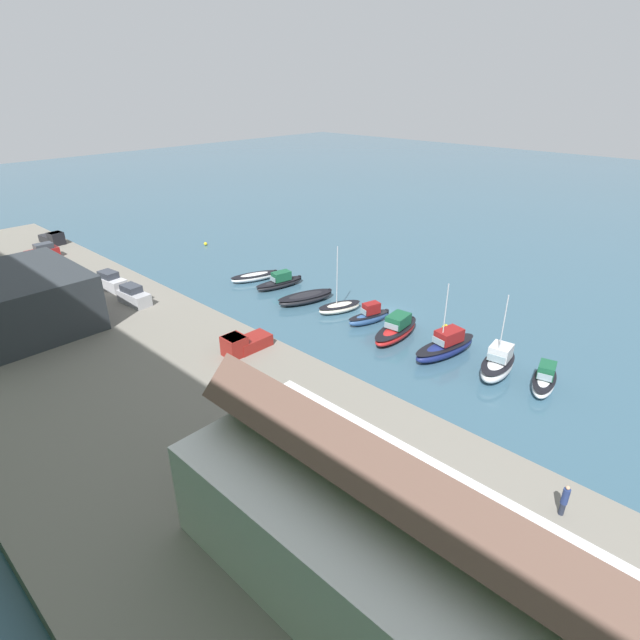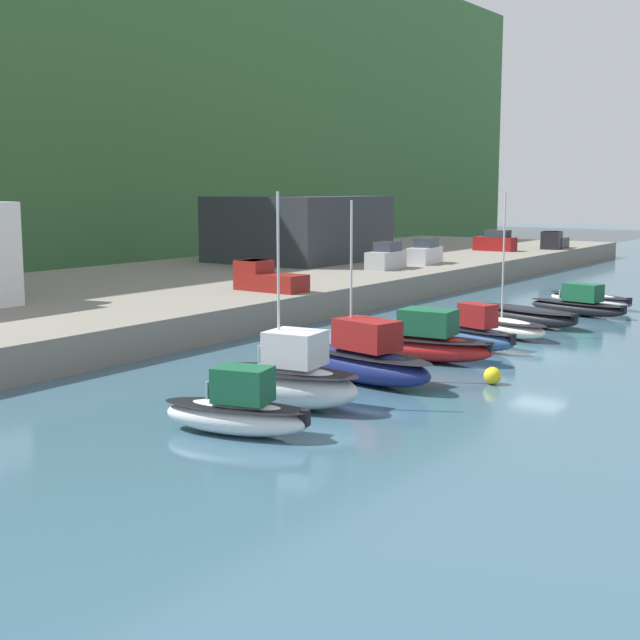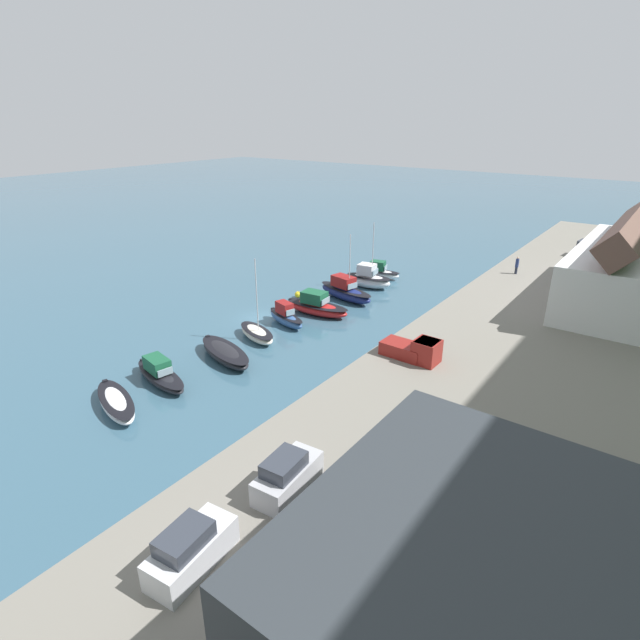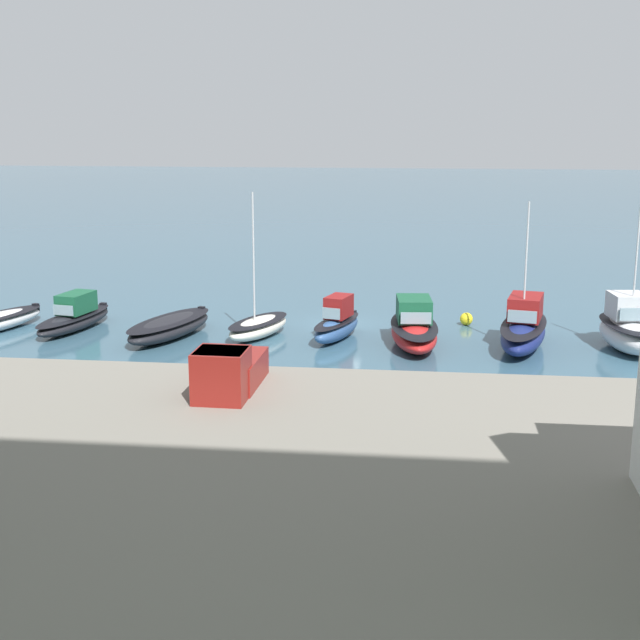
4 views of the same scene
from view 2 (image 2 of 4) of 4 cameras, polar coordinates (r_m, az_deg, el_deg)
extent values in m
plane|color=#385B70|center=(45.80, 13.88, -2.22)|extent=(320.00, 320.00, 0.00)
cube|color=gray|center=(61.70, -11.80, 1.41)|extent=(130.90, 26.36, 1.79)
cube|color=#2D3338|center=(80.22, -1.37, 5.88)|extent=(13.68, 11.69, 5.72)
cube|color=slate|center=(76.98, 2.13, 5.77)|extent=(12.99, 0.10, 3.43)
ellipsoid|color=white|center=(30.55, -5.38, -6.24)|extent=(2.99, 5.57, 1.16)
ellipsoid|color=black|center=(30.45, -5.39, -5.50)|extent=(3.08, 5.69, 0.12)
cube|color=#195638|center=(30.15, -4.96, -4.13)|extent=(1.74, 2.12, 1.19)
cube|color=#8CA5B2|center=(30.67, -6.77, -4.28)|extent=(1.20, 0.38, 0.59)
cube|color=black|center=(29.49, -0.97, -6.27)|extent=(0.42, 0.36, 0.56)
ellipsoid|color=silver|center=(34.00, -2.01, -4.24)|extent=(3.04, 5.96, 1.66)
ellipsoid|color=black|center=(33.88, -2.01, -3.28)|extent=(3.15, 6.09, 0.12)
cube|color=silver|center=(33.57, -1.60, -1.82)|extent=(2.00, 2.20, 1.31)
cube|color=#8CA5B2|center=(34.17, -3.29, -1.98)|extent=(1.58, 0.30, 0.66)
cylinder|color=silver|center=(33.55, -2.68, 2.66)|extent=(0.10, 0.10, 6.51)
ellipsoid|color=navy|center=(38.43, 2.60, -2.89)|extent=(3.69, 7.94, 1.48)
ellipsoid|color=black|center=(38.33, 2.60, -2.13)|extent=(3.80, 8.11, 0.12)
cube|color=maroon|center=(37.92, 3.03, -0.93)|extent=(2.15, 2.96, 1.27)
cube|color=#8CA5B2|center=(38.98, 1.43, -0.95)|extent=(1.47, 0.40, 0.64)
cylinder|color=silver|center=(38.25, 2.01, 2.96)|extent=(0.10, 0.10, 6.30)
ellipsoid|color=red|center=(43.43, 6.46, -1.73)|extent=(3.05, 7.45, 1.30)
ellipsoid|color=black|center=(43.35, 6.47, -1.14)|extent=(3.16, 7.60, 0.12)
cube|color=#195638|center=(43.09, 6.93, -0.12)|extent=(2.01, 2.70, 1.22)
cube|color=#8CA5B2|center=(43.67, 5.21, -0.22)|extent=(1.60, 0.25, 0.61)
cube|color=black|center=(42.20, 10.79, -1.77)|extent=(0.38, 0.31, 0.56)
ellipsoid|color=#33568E|center=(46.83, 9.77, -1.12)|extent=(2.86, 5.48, 1.20)
ellipsoid|color=black|center=(46.76, 9.79, -0.61)|extent=(2.94, 5.59, 0.12)
cube|color=maroon|center=(46.48, 10.06, 0.30)|extent=(1.56, 2.08, 1.20)
cube|color=#8CA5B2|center=(47.20, 9.06, 0.23)|extent=(0.98, 0.37, 0.60)
cube|color=black|center=(45.22, 12.18, -1.22)|extent=(0.42, 0.37, 0.56)
ellipsoid|color=white|center=(50.80, 11.86, -0.50)|extent=(3.62, 5.63, 1.06)
ellipsoid|color=black|center=(50.74, 11.88, -0.09)|extent=(3.73, 5.75, 0.12)
cylinder|color=silver|center=(50.60, 11.67, 4.06)|extent=(0.10, 0.10, 6.99)
ellipsoid|color=black|center=(55.52, 13.08, 0.26)|extent=(4.32, 7.60, 1.15)
ellipsoid|color=black|center=(55.47, 13.10, 0.68)|extent=(4.45, 7.77, 0.12)
cube|color=black|center=(53.46, 15.98, 0.09)|extent=(0.43, 0.37, 0.56)
ellipsoid|color=black|center=(60.73, 16.15, 0.75)|extent=(3.07, 6.97, 0.96)
ellipsoid|color=black|center=(60.69, 16.16, 1.07)|extent=(3.17, 7.12, 0.12)
cube|color=#195638|center=(60.44, 16.47, 1.71)|extent=(1.80, 2.58, 1.14)
cube|color=#8CA5B2|center=(61.11, 15.37, 1.66)|extent=(1.24, 0.33, 0.57)
cube|color=black|center=(59.23, 18.85, 0.63)|extent=(0.41, 0.34, 0.56)
ellipsoid|color=silver|center=(65.02, 16.88, 1.22)|extent=(3.96, 6.85, 0.99)
ellipsoid|color=black|center=(64.97, 16.89, 1.52)|extent=(4.08, 7.00, 0.12)
cube|color=black|center=(63.20, 19.16, 1.10)|extent=(0.43, 0.38, 0.56)
cube|color=maroon|center=(94.18, 11.13, 4.80)|extent=(1.84, 4.22, 1.40)
cube|color=#333842|center=(93.99, 11.32, 5.45)|extent=(1.55, 2.32, 0.76)
cube|color=#B7B7BC|center=(72.25, 4.23, 3.85)|extent=(4.34, 2.15, 1.40)
cube|color=#333842|center=(72.46, 4.35, 4.72)|extent=(2.43, 1.72, 0.76)
cube|color=silver|center=(77.45, 6.71, 4.13)|extent=(4.38, 2.27, 1.40)
cube|color=#333842|center=(77.67, 6.81, 4.94)|extent=(2.47, 1.78, 0.76)
cube|color=black|center=(99.76, 14.88, 4.79)|extent=(3.69, 2.34, 1.10)
cube|color=black|center=(97.78, 14.60, 4.96)|extent=(2.07, 2.08, 1.90)
cube|color=#2D333D|center=(97.74, 14.62, 5.37)|extent=(1.79, 1.95, 0.50)
cube|color=maroon|center=(56.25, -2.68, 2.39)|extent=(2.09, 3.56, 1.10)
cube|color=maroon|center=(57.49, -4.26, 2.91)|extent=(1.95, 1.94, 1.90)
cube|color=#2D333D|center=(57.43, -4.27, 3.60)|extent=(1.84, 1.66, 0.50)
sphere|color=yellow|center=(38.68, 10.98, -3.52)|extent=(0.75, 0.75, 0.75)
camera|label=1|loc=(62.84, -46.51, 21.01)|focal=28.00mm
camera|label=3|loc=(93.37, 1.92, 15.66)|focal=28.00mm
camera|label=4|loc=(76.40, -26.65, 10.41)|focal=50.00mm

